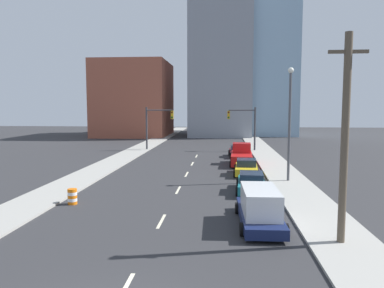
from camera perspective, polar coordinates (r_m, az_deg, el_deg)
sidewalk_left at (r=57.73m, az=-6.79°, el=-0.13°), size 3.18×93.85×0.13m
sidewalk_right at (r=56.81m, az=10.00°, el=-0.27°), size 3.18×93.85×0.13m
lane_stripe_at_9m at (r=19.82m, az=-4.69°, el=-11.63°), size 0.16×2.40×0.01m
lane_stripe_at_17m at (r=26.77m, az=-2.13°, el=-7.02°), size 0.16×2.40×0.01m
lane_stripe_at_23m at (r=32.88m, az=-0.82°, el=-4.63°), size 0.16×2.40×0.01m
lane_stripe_at_29m at (r=38.87m, az=0.05°, el=-3.02°), size 0.16×2.40×0.01m
lane_stripe_at_35m at (r=44.78m, az=0.68°, el=-1.86°), size 0.16×2.40×0.01m
building_brick_left at (r=77.53m, az=-8.79°, el=6.76°), size 14.00×16.00×14.82m
building_office_center at (r=79.97m, az=4.36°, el=12.68°), size 12.00×20.00×31.25m
building_glass_right at (r=84.41m, az=10.54°, el=12.65°), size 13.00×20.00×32.46m
traffic_signal_left at (r=50.97m, az=-5.74°, el=3.27°), size 3.79×0.35×5.84m
traffic_signal_right at (r=50.22m, az=8.35°, el=3.20°), size 3.79×0.35×5.84m
utility_pole_right_near at (r=16.86m, az=22.26°, el=0.82°), size 1.60×0.32×8.94m
traffic_barrel at (r=24.00m, az=-17.77°, el=-7.64°), size 0.56×0.56×0.95m
street_lamp at (r=29.95m, az=14.66°, el=4.03°), size 0.44×0.44×8.89m
box_truck_navy at (r=19.21m, az=10.28°, el=-9.49°), size 2.31×5.90×1.89m
sedan_teal at (r=26.39m, az=9.01°, el=-5.89°), size 2.27×4.61×1.35m
sedan_yellow at (r=32.83m, az=8.28°, el=-3.58°), size 2.32×4.38×1.38m
pickup_truck_red at (r=38.36m, az=7.57°, el=-1.87°), size 2.51×5.49×2.17m
sedan_maroon at (r=44.32m, az=7.06°, el=-1.17°), size 2.29×4.33×1.35m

